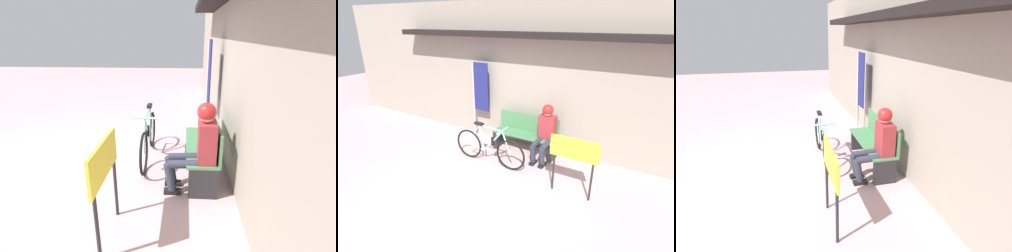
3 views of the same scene
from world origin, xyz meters
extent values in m
plane|color=#C69EA3|center=(0.00, 0.00, 0.00)|extent=(24.00, 24.00, 0.00)
cube|color=#9E9384|center=(0.00, 2.39, 1.60)|extent=(12.00, 0.12, 3.20)
cube|color=#477F51|center=(0.26, 1.92, 0.42)|extent=(1.44, 0.42, 0.03)
cube|color=#477F51|center=(0.26, 2.12, 0.64)|extent=(1.44, 0.03, 0.40)
cube|color=#232326|center=(-0.41, 1.92, 0.20)|extent=(0.10, 0.36, 0.41)
cube|color=#232326|center=(0.93, 1.92, 0.20)|extent=(0.10, 0.36, 0.41)
torus|color=black|center=(-0.64, 1.10, 0.32)|extent=(0.64, 0.04, 0.64)
torus|color=black|center=(0.38, 1.10, 0.32)|extent=(0.64, 0.04, 0.64)
cylinder|color=#93DBCC|center=(-0.08, 1.10, 0.79)|extent=(0.55, 0.03, 0.07)
cylinder|color=#93DBCC|center=(-0.03, 1.10, 0.52)|extent=(0.47, 0.03, 0.54)
cylinder|color=#93DBCC|center=(-0.31, 1.10, 0.54)|extent=(0.14, 0.03, 0.56)
cylinder|color=#93DBCC|center=(-0.45, 1.10, 0.29)|extent=(0.39, 0.03, 0.08)
cylinder|color=#93DBCC|center=(-0.50, 1.10, 0.56)|extent=(0.31, 0.02, 0.50)
cylinder|color=#93DBCC|center=(0.29, 1.10, 0.55)|extent=(0.21, 0.03, 0.47)
cube|color=black|center=(-0.36, 1.10, 0.83)|extent=(0.20, 0.07, 0.05)
cylinder|color=#93DBCC|center=(0.19, 1.10, 0.80)|extent=(0.03, 0.40, 0.03)
cylinder|color=black|center=(-0.03, 1.10, 0.52)|extent=(0.07, 0.07, 0.17)
cylinder|color=#2D3342|center=(0.67, 1.70, 0.43)|extent=(0.11, 0.45, 0.13)
cylinder|color=#2D3342|center=(0.67, 1.51, 0.24)|extent=(0.11, 0.17, 0.38)
cube|color=black|center=(0.67, 1.54, 0.03)|extent=(0.10, 0.22, 0.06)
cylinder|color=#2D3342|center=(0.87, 1.70, 0.43)|extent=(0.11, 0.45, 0.13)
cylinder|color=#2D3342|center=(0.87, 1.51, 0.24)|extent=(0.11, 0.17, 0.38)
cube|color=black|center=(0.87, 1.54, 0.03)|extent=(0.10, 0.22, 0.06)
cube|color=maroon|center=(0.77, 1.96, 0.69)|extent=(0.34, 0.22, 0.51)
sphere|color=beige|center=(0.77, 1.94, 1.05)|extent=(0.20, 0.20, 0.20)
sphere|color=#B22323|center=(0.77, 1.94, 1.08)|extent=(0.23, 0.23, 0.23)
cylinder|color=#B7B2A8|center=(-1.25, 2.11, 0.93)|extent=(0.05, 0.05, 1.87)
cube|color=navy|center=(-1.03, 2.11, 1.29)|extent=(0.40, 0.02, 1.15)
cylinder|color=#232326|center=(1.33, 0.93, 0.34)|extent=(0.04, 0.04, 0.68)
cylinder|color=#232326|center=(1.97, 0.93, 0.34)|extent=(0.04, 0.04, 0.68)
cube|color=yellow|center=(1.65, 0.93, 0.86)|extent=(0.80, 0.03, 0.36)
camera|label=1|loc=(3.78, 1.67, 1.96)|focal=28.00mm
camera|label=2|loc=(2.64, -2.82, 2.75)|focal=28.00mm
camera|label=3|loc=(4.29, 0.45, 2.27)|focal=28.00mm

